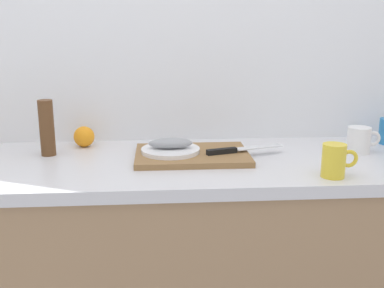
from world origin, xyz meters
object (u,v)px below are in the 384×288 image
white_plate (171,150)px  cutting_board (192,155)px  fish_fillet (170,143)px  coffee_mug_1 (359,140)px  coffee_mug_0 (335,160)px  pepper_mill (47,128)px  chef_knife (235,150)px

white_plate → cutting_board: bearing=-3.9°
fish_fillet → coffee_mug_1: (0.69, 0.02, -0.00)m
coffee_mug_0 → pepper_mill: bearing=161.1°
white_plate → chef_knife: bearing=-3.3°
cutting_board → white_plate: (-0.08, 0.01, 0.02)m
white_plate → chef_knife: size_ratio=0.72×
cutting_board → pepper_mill: (-0.51, 0.07, 0.09)m
cutting_board → pepper_mill: size_ratio=1.98×
white_plate → pepper_mill: bearing=171.2°
pepper_mill → white_plate: bearing=-8.8°
fish_fillet → white_plate: bearing=-90.0°
coffee_mug_0 → pepper_mill: size_ratio=0.56×
coffee_mug_1 → pepper_mill: pepper_mill is taller
coffee_mug_1 → pepper_mill: size_ratio=0.61×
cutting_board → coffee_mug_0: 0.49m
coffee_mug_0 → coffee_mug_1: size_ratio=0.91×
fish_fillet → coffee_mug_0: bearing=-26.9°
white_plate → chef_knife: 0.23m
white_plate → coffee_mug_1: (0.69, 0.02, 0.02)m
chef_knife → pepper_mill: (-0.66, 0.08, 0.07)m
white_plate → coffee_mug_0: size_ratio=1.84×
pepper_mill → fish_fillet: bearing=-8.8°
pepper_mill → chef_knife: bearing=-6.9°
fish_fillet → coffee_mug_1: 0.69m
coffee_mug_1 → pepper_mill: (-1.13, 0.05, 0.05)m
white_plate → fish_fillet: bearing=90.0°
chef_knife → pepper_mill: size_ratio=1.43×
cutting_board → coffee_mug_1: (0.61, 0.02, 0.04)m
fish_fillet → coffee_mug_0: 0.55m
white_plate → fish_fillet: size_ratio=1.33×
white_plate → pepper_mill: 0.45m
fish_fillet → coffee_mug_0: (0.49, -0.25, -0.00)m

